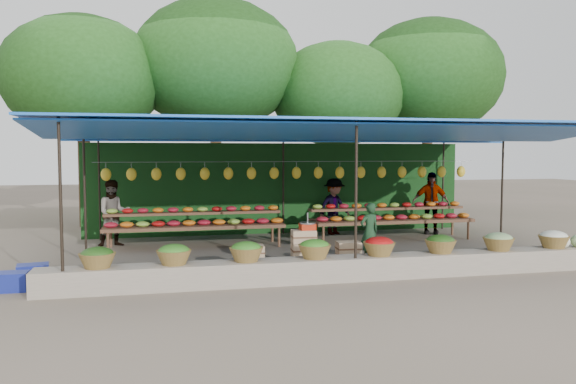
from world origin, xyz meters
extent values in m
plane|color=brown|center=(0.00, 0.00, 0.00)|extent=(60.00, 60.00, 0.00)
cube|color=gray|center=(0.00, -2.75, 0.20)|extent=(10.60, 0.55, 0.40)
cylinder|color=black|center=(-4.80, -2.90, 1.40)|extent=(0.05, 0.05, 2.80)
cylinder|color=black|center=(0.00, -2.90, 1.40)|extent=(0.05, 0.05, 2.80)
cylinder|color=black|center=(-4.80, 0.00, 1.40)|extent=(0.05, 0.05, 2.80)
cylinder|color=black|center=(4.80, 0.00, 1.40)|extent=(0.05, 0.05, 2.80)
cylinder|color=black|center=(-4.80, 2.90, 1.40)|extent=(0.05, 0.05, 2.80)
cylinder|color=black|center=(0.00, 2.90, 1.40)|extent=(0.05, 0.05, 2.80)
cylinder|color=black|center=(4.80, 2.90, 1.40)|extent=(0.05, 0.05, 2.80)
cube|color=blue|center=(0.00, 0.00, 2.80)|extent=(10.80, 6.60, 0.04)
cube|color=blue|center=(0.00, -2.00, 2.62)|extent=(10.80, 2.19, 0.26)
cube|color=blue|center=(0.00, 2.00, 2.62)|extent=(10.80, 2.19, 0.26)
cylinder|color=gray|center=(0.00, 1.40, 2.02)|extent=(9.60, 0.01, 0.01)
ellipsoid|color=yellow|center=(-4.50, 1.40, 1.74)|extent=(0.23, 0.17, 0.30)
ellipsoid|color=yellow|center=(-3.94, 1.40, 1.74)|extent=(0.23, 0.17, 0.30)
ellipsoid|color=yellow|center=(-3.38, 1.40, 1.74)|extent=(0.23, 0.17, 0.30)
ellipsoid|color=yellow|center=(-2.81, 1.40, 1.74)|extent=(0.23, 0.17, 0.30)
ellipsoid|color=yellow|center=(-2.25, 1.40, 1.74)|extent=(0.23, 0.17, 0.30)
ellipsoid|color=yellow|center=(-1.69, 1.40, 1.74)|extent=(0.23, 0.17, 0.30)
ellipsoid|color=yellow|center=(-1.12, 1.40, 1.74)|extent=(0.23, 0.17, 0.30)
ellipsoid|color=yellow|center=(-0.56, 1.40, 1.74)|extent=(0.23, 0.17, 0.30)
ellipsoid|color=yellow|center=(0.00, 1.40, 1.74)|extent=(0.23, 0.17, 0.30)
ellipsoid|color=yellow|center=(0.56, 1.40, 1.74)|extent=(0.23, 0.17, 0.30)
ellipsoid|color=yellow|center=(1.12, 1.40, 1.74)|extent=(0.23, 0.17, 0.30)
ellipsoid|color=yellow|center=(1.69, 1.40, 1.74)|extent=(0.23, 0.17, 0.30)
ellipsoid|color=yellow|center=(2.25, 1.40, 1.74)|extent=(0.23, 0.17, 0.30)
ellipsoid|color=yellow|center=(2.81, 1.40, 1.74)|extent=(0.23, 0.17, 0.30)
ellipsoid|color=yellow|center=(3.38, 1.40, 1.74)|extent=(0.23, 0.17, 0.30)
ellipsoid|color=yellow|center=(3.94, 1.40, 1.74)|extent=(0.23, 0.17, 0.30)
ellipsoid|color=yellow|center=(4.50, 1.40, 1.74)|extent=(0.23, 0.17, 0.30)
ellipsoid|color=#234C14|center=(-4.30, -2.75, 0.62)|extent=(0.52, 0.52, 0.23)
ellipsoid|color=#36771F|center=(-3.10, -2.75, 0.62)|extent=(0.52, 0.52, 0.23)
ellipsoid|color=#36771F|center=(-1.90, -2.75, 0.62)|extent=(0.52, 0.52, 0.23)
ellipsoid|color=#36771F|center=(-0.70, -2.75, 0.62)|extent=(0.52, 0.52, 0.23)
ellipsoid|color=#AC0F0E|center=(0.50, -2.75, 0.62)|extent=(0.52, 0.52, 0.23)
ellipsoid|color=#234C14|center=(1.70, -2.75, 0.62)|extent=(0.52, 0.52, 0.23)
ellipsoid|color=#84A668|center=(2.90, -2.75, 0.62)|extent=(0.52, 0.52, 0.23)
ellipsoid|color=silver|center=(4.10, -2.75, 0.62)|extent=(0.52, 0.52, 0.23)
cube|color=#184418|center=(0.00, 3.15, 1.25)|extent=(10.60, 0.06, 2.50)
cylinder|color=#321F12|center=(-5.50, 5.80, 1.98)|extent=(0.36, 0.36, 3.97)
ellipsoid|color=#173B10|center=(-5.50, 5.80, 4.46)|extent=(4.77, 4.77, 3.69)
cylinder|color=#321F12|center=(-1.50, 6.20, 2.24)|extent=(0.36, 0.36, 4.48)
ellipsoid|color=#173B10|center=(-1.50, 6.20, 5.04)|extent=(5.39, 5.39, 4.17)
cylinder|color=#321F12|center=(2.50, 5.90, 1.86)|extent=(0.36, 0.36, 3.71)
ellipsoid|color=#173B10|center=(2.50, 5.90, 4.18)|extent=(4.47, 4.47, 3.45)
cylinder|color=#321F12|center=(6.00, 6.30, 2.18)|extent=(0.36, 0.36, 4.35)
ellipsoid|color=#173B10|center=(6.00, 6.30, 4.90)|extent=(5.24, 5.24, 4.05)
cube|color=#553422|center=(-2.50, 1.30, 0.50)|extent=(4.20, 0.95, 0.08)
cube|color=#553422|center=(-2.50, 1.60, 0.78)|extent=(4.20, 0.35, 0.06)
cylinder|color=#553422|center=(-4.45, 0.90, 0.25)|extent=(0.06, 0.06, 0.50)
cylinder|color=#553422|center=(-0.55, 0.90, 0.25)|extent=(0.06, 0.06, 0.50)
cylinder|color=#553422|center=(-4.45, 1.70, 0.25)|extent=(0.06, 0.06, 0.50)
cylinder|color=#553422|center=(-0.55, 1.70, 0.25)|extent=(0.06, 0.06, 0.50)
ellipsoid|color=maroon|center=(-4.40, 1.15, 0.60)|extent=(0.31, 0.26, 0.13)
ellipsoid|color=#83AE35|center=(-4.40, 1.60, 0.87)|extent=(0.26, 0.22, 0.12)
ellipsoid|color=orange|center=(-4.05, 1.15, 0.60)|extent=(0.31, 0.26, 0.13)
ellipsoid|color=#AC0F0E|center=(-4.05, 1.60, 0.87)|extent=(0.26, 0.22, 0.12)
ellipsoid|color=#83AE35|center=(-3.70, 1.15, 0.60)|extent=(0.31, 0.26, 0.13)
ellipsoid|color=maroon|center=(-3.70, 1.60, 0.87)|extent=(0.26, 0.22, 0.12)
ellipsoid|color=#AC0F0E|center=(-3.35, 1.15, 0.60)|extent=(0.31, 0.26, 0.13)
ellipsoid|color=orange|center=(-3.35, 1.60, 0.87)|extent=(0.26, 0.22, 0.12)
ellipsoid|color=maroon|center=(-3.00, 1.15, 0.60)|extent=(0.31, 0.26, 0.13)
ellipsoid|color=maroon|center=(-3.00, 1.60, 0.87)|extent=(0.26, 0.22, 0.12)
ellipsoid|color=orange|center=(-2.65, 1.15, 0.60)|extent=(0.31, 0.26, 0.13)
ellipsoid|color=orange|center=(-2.65, 1.60, 0.87)|extent=(0.26, 0.22, 0.12)
ellipsoid|color=maroon|center=(-2.30, 1.15, 0.60)|extent=(0.31, 0.26, 0.13)
ellipsoid|color=#83AE35|center=(-2.30, 1.60, 0.87)|extent=(0.26, 0.22, 0.12)
ellipsoid|color=orange|center=(-1.95, 1.15, 0.60)|extent=(0.31, 0.26, 0.13)
ellipsoid|color=#AC0F0E|center=(-1.95, 1.60, 0.87)|extent=(0.26, 0.22, 0.12)
ellipsoid|color=#83AE35|center=(-1.60, 1.15, 0.60)|extent=(0.31, 0.26, 0.13)
ellipsoid|color=maroon|center=(-1.60, 1.60, 0.87)|extent=(0.26, 0.22, 0.12)
ellipsoid|color=#AC0F0E|center=(-1.25, 1.15, 0.60)|extent=(0.31, 0.26, 0.13)
ellipsoid|color=orange|center=(-1.25, 1.60, 0.87)|extent=(0.26, 0.22, 0.12)
ellipsoid|color=maroon|center=(-0.90, 1.15, 0.60)|extent=(0.31, 0.26, 0.13)
ellipsoid|color=maroon|center=(-0.90, 1.60, 0.87)|extent=(0.26, 0.22, 0.12)
ellipsoid|color=orange|center=(-0.55, 1.15, 0.60)|extent=(0.31, 0.26, 0.13)
ellipsoid|color=orange|center=(-0.55, 1.60, 0.87)|extent=(0.26, 0.22, 0.12)
cube|color=#553422|center=(2.50, 1.30, 0.50)|extent=(4.20, 0.95, 0.08)
cube|color=#553422|center=(2.50, 1.60, 0.78)|extent=(4.20, 0.35, 0.06)
cylinder|color=#553422|center=(0.55, 0.90, 0.25)|extent=(0.06, 0.06, 0.50)
cylinder|color=#553422|center=(4.45, 0.90, 0.25)|extent=(0.06, 0.06, 0.50)
cylinder|color=#553422|center=(0.55, 1.70, 0.25)|extent=(0.06, 0.06, 0.50)
cylinder|color=#553422|center=(4.45, 1.70, 0.25)|extent=(0.06, 0.06, 0.50)
ellipsoid|color=maroon|center=(0.60, 1.15, 0.60)|extent=(0.31, 0.26, 0.13)
ellipsoid|color=#83AE35|center=(0.60, 1.60, 0.87)|extent=(0.26, 0.22, 0.12)
ellipsoid|color=orange|center=(0.95, 1.15, 0.60)|extent=(0.31, 0.26, 0.13)
ellipsoid|color=#AC0F0E|center=(0.95, 1.60, 0.87)|extent=(0.26, 0.22, 0.12)
ellipsoid|color=#83AE35|center=(1.30, 1.15, 0.60)|extent=(0.31, 0.26, 0.13)
ellipsoid|color=maroon|center=(1.30, 1.60, 0.87)|extent=(0.26, 0.22, 0.12)
ellipsoid|color=#AC0F0E|center=(1.65, 1.15, 0.60)|extent=(0.31, 0.26, 0.13)
ellipsoid|color=orange|center=(1.65, 1.60, 0.87)|extent=(0.26, 0.22, 0.12)
ellipsoid|color=maroon|center=(2.00, 1.15, 0.60)|extent=(0.31, 0.26, 0.13)
ellipsoid|color=maroon|center=(2.00, 1.60, 0.87)|extent=(0.26, 0.22, 0.12)
ellipsoid|color=orange|center=(2.35, 1.15, 0.60)|extent=(0.31, 0.26, 0.13)
ellipsoid|color=orange|center=(2.35, 1.60, 0.87)|extent=(0.26, 0.22, 0.12)
ellipsoid|color=maroon|center=(2.70, 1.15, 0.60)|extent=(0.31, 0.26, 0.13)
ellipsoid|color=#83AE35|center=(2.70, 1.60, 0.87)|extent=(0.26, 0.22, 0.12)
ellipsoid|color=orange|center=(3.05, 1.15, 0.60)|extent=(0.31, 0.26, 0.13)
ellipsoid|color=#AC0F0E|center=(3.05, 1.60, 0.87)|extent=(0.26, 0.22, 0.12)
ellipsoid|color=#83AE35|center=(3.40, 1.15, 0.60)|extent=(0.31, 0.26, 0.13)
ellipsoid|color=maroon|center=(3.40, 1.60, 0.87)|extent=(0.26, 0.22, 0.12)
ellipsoid|color=#AC0F0E|center=(3.75, 1.15, 0.60)|extent=(0.31, 0.26, 0.13)
ellipsoid|color=orange|center=(3.75, 1.60, 0.87)|extent=(0.26, 0.22, 0.12)
ellipsoid|color=maroon|center=(4.10, 1.15, 0.60)|extent=(0.31, 0.26, 0.13)
ellipsoid|color=maroon|center=(4.10, 1.60, 0.87)|extent=(0.26, 0.22, 0.12)
ellipsoid|color=orange|center=(4.45, 1.15, 0.60)|extent=(0.31, 0.26, 0.13)
ellipsoid|color=orange|center=(4.45, 1.60, 0.87)|extent=(0.26, 0.22, 0.12)
cube|color=tan|center=(-1.65, -1.80, 0.12)|extent=(0.47, 0.37, 0.25)
cube|color=tan|center=(-1.65, -1.80, 0.39)|extent=(0.47, 0.37, 0.25)
cube|color=tan|center=(-0.65, -1.80, 0.12)|extent=(0.47, 0.37, 0.25)
cube|color=tan|center=(-0.65, -1.80, 0.39)|extent=(0.47, 0.37, 0.25)
cube|color=tan|center=(-0.65, -1.80, 0.65)|extent=(0.47, 0.37, 0.25)
cube|color=tan|center=(0.25, -1.80, 0.12)|extent=(0.47, 0.37, 0.25)
cube|color=tan|center=(0.25, -1.80, 0.39)|extent=(0.47, 0.37, 0.25)
cube|color=#B0260E|center=(-0.57, -1.80, 0.83)|extent=(0.29, 0.25, 0.12)
cylinder|color=gray|center=(-0.57, -1.80, 0.90)|extent=(0.31, 0.31, 0.03)
cylinder|color=gray|center=(-0.57, -1.80, 0.99)|extent=(0.03, 0.03, 0.21)
imported|color=#1B3C21|center=(0.93, -1.16, 0.60)|extent=(0.49, 0.37, 1.20)
imported|color=slate|center=(-4.38, 1.84, 0.80)|extent=(0.88, 0.74, 1.59)
imported|color=slate|center=(1.35, 2.56, 0.77)|extent=(1.13, 0.88, 1.54)
imported|color=slate|center=(3.99, 2.08, 0.85)|extent=(1.08, 0.72, 1.71)
cube|color=navy|center=(-5.68, -2.32, 0.15)|extent=(0.51, 0.37, 0.31)
cube|color=navy|center=(-5.48, -1.71, 0.15)|extent=(0.56, 0.45, 0.31)
camera|label=1|loc=(-3.33, -12.06, 2.23)|focal=35.00mm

